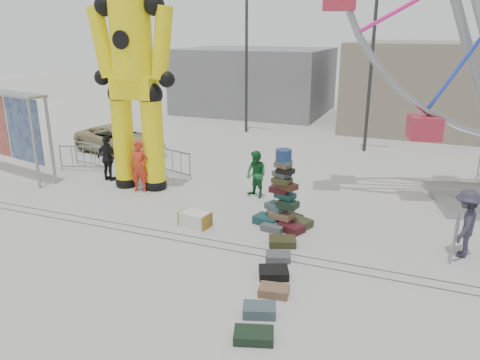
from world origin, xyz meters
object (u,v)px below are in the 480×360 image
at_px(parked_suv, 120,140).
at_px(banner_scaffold, 5,113).
at_px(pedestrian_grey, 465,223).
at_px(crash_test_dummy, 133,71).
at_px(pedestrian_green, 256,174).
at_px(suitcase_tower, 283,205).
at_px(barricade_dummy_c, 172,162).
at_px(lamp_post_left, 248,52).
at_px(barricade_dummy_a, 91,155).
at_px(pedestrian_red, 139,166).
at_px(barricade_dummy_b, 84,158).
at_px(steamer_trunk, 195,219).
at_px(lamp_post_right, 374,57).
at_px(pedestrian_black, 108,158).
at_px(barricade_wheel_front, 457,230).

bearing_deg(parked_suv, banner_scaffold, 173.41).
bearing_deg(pedestrian_grey, crash_test_dummy, -86.36).
bearing_deg(pedestrian_green, suitcase_tower, -26.45).
relative_size(barricade_dummy_c, parked_suv, 0.42).
xyz_separation_m(crash_test_dummy, banner_scaffold, (-5.59, -0.73, -1.73)).
bearing_deg(lamp_post_left, barricade_dummy_a, -111.10).
bearing_deg(pedestrian_red, pedestrian_grey, -20.98).
bearing_deg(crash_test_dummy, barricade_dummy_a, 151.36).
relative_size(crash_test_dummy, barricade_dummy_b, 4.08).
height_order(pedestrian_red, parked_suv, pedestrian_red).
bearing_deg(crash_test_dummy, steamer_trunk, -40.97).
height_order(lamp_post_left, suitcase_tower, lamp_post_left).
height_order(lamp_post_right, barricade_dummy_b, lamp_post_right).
xyz_separation_m(crash_test_dummy, barricade_dummy_b, (-3.42, 0.94, -3.75)).
distance_m(pedestrian_red, parked_suv, 5.91).
relative_size(barricade_dummy_a, pedestrian_green, 1.19).
bearing_deg(lamp_post_left, barricade_dummy_b, -110.16).
distance_m(barricade_dummy_a, barricade_dummy_b, 0.48).
bearing_deg(lamp_post_right, lamp_post_left, 164.05).
xyz_separation_m(lamp_post_right, pedestrian_green, (-2.78, -8.15, -3.64)).
height_order(lamp_post_left, banner_scaffold, lamp_post_left).
distance_m(crash_test_dummy, pedestrian_black, 3.79).
height_order(pedestrian_red, pedestrian_black, pedestrian_red).
bearing_deg(banner_scaffold, pedestrian_red, 15.78).
distance_m(lamp_post_left, steamer_trunk, 14.33).
bearing_deg(suitcase_tower, barricade_dummy_b, -176.98).
xyz_separation_m(steamer_trunk, parked_suv, (-7.32, 6.46, 0.45)).
relative_size(barricade_dummy_c, pedestrian_red, 1.05).
relative_size(lamp_post_right, suitcase_tower, 3.32).
bearing_deg(pedestrian_black, pedestrian_red, 167.50).
bearing_deg(steamer_trunk, pedestrian_grey, 15.42).
distance_m(suitcase_tower, steamer_trunk, 2.70).
xyz_separation_m(pedestrian_red, pedestrian_black, (-1.87, 0.65, -0.06)).
relative_size(pedestrian_green, parked_suv, 0.35).
height_order(barricade_dummy_a, barricade_dummy_c, same).
distance_m(pedestrian_red, pedestrian_grey, 10.84).
xyz_separation_m(barricade_dummy_a, pedestrian_black, (1.78, -1.16, 0.35)).
bearing_deg(steamer_trunk, suitcase_tower, 30.95).
height_order(suitcase_tower, steamer_trunk, suitcase_tower).
height_order(pedestrian_grey, parked_suv, pedestrian_grey).
relative_size(crash_test_dummy, pedestrian_grey, 4.44).
xyz_separation_m(suitcase_tower, pedestrian_green, (-1.61, 2.10, 0.17)).
relative_size(suitcase_tower, steamer_trunk, 2.61).
height_order(barricade_dummy_b, barricade_dummy_c, same).
relative_size(steamer_trunk, pedestrian_black, 0.51).
bearing_deg(barricade_wheel_front, pedestrian_black, 89.88).
bearing_deg(barricade_dummy_a, parked_suv, 108.97).
xyz_separation_m(barricade_dummy_c, parked_suv, (-4.10, 2.19, 0.11)).
relative_size(crash_test_dummy, barricade_dummy_a, 4.08).
distance_m(barricade_dummy_c, pedestrian_black, 2.53).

